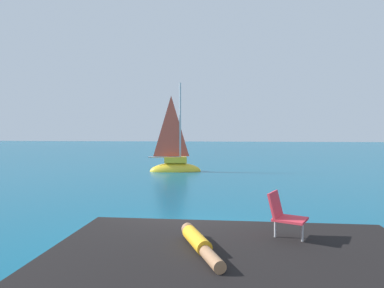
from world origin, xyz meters
name	(u,v)px	position (x,y,z in m)	size (l,w,h in m)	color
ground_plane	(186,242)	(0.00, 0.00, 0.00)	(160.00, 160.00, 0.00)	#0F5675
shore_ledge	(233,278)	(1.13, -3.00, 0.44)	(5.79, 3.56, 0.88)	black
boulder_seaward	(348,259)	(3.59, -0.74, 0.00)	(0.85, 0.68, 0.47)	black
boulder_inland	(173,251)	(-0.21, -0.66, 0.00)	(0.95, 0.76, 0.52)	black
sailboat_near	(175,166)	(-2.57, 14.60, 0.36)	(3.61, 1.76, 6.57)	yellow
person_sunbather	(199,243)	(0.59, -3.03, 0.99)	(0.80, 1.68, 0.25)	gold
beach_chair	(283,213)	(1.99, -2.30, 1.32)	(0.74, 0.68, 0.80)	#E03342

